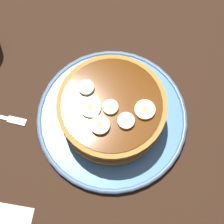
{
  "coord_description": "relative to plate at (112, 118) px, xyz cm",
  "views": [
    {
      "loc": [
        19.26,
        6.55,
        60.35
      ],
      "look_at": [
        0.0,
        0.0,
        4.0
      ],
      "focal_mm": 54.54,
      "sensor_mm": 36.0,
      "label": 1
    }
  ],
  "objects": [
    {
      "name": "pancake_stack",
      "position": [
        -0.03,
        -0.11,
        3.89
      ],
      "size": [
        19.25,
        19.15,
        6.86
      ],
      "color": "#AA5E38",
      "rests_on": "plate"
    },
    {
      "name": "ground_plane",
      "position": [
        0.0,
        0.0,
        -2.34
      ],
      "size": [
        140.0,
        140.0,
        3.0
      ],
      "primitive_type": "cube",
      "color": "black"
    },
    {
      "name": "banana_slice_2",
      "position": [
        -0.56,
        5.46,
        7.57
      ],
      "size": [
        3.42,
        3.42,
        0.89
      ],
      "color": "#EFE9BA",
      "rests_on": "pancake_stack"
    },
    {
      "name": "banana_slice_4",
      "position": [
        2.27,
        3.15,
        7.62
      ],
      "size": [
        2.8,
        2.8,
        0.98
      ],
      "color": "#FDE9BF",
      "rests_on": "pancake_stack"
    },
    {
      "name": "banana_slice_5",
      "position": [
        1.91,
        -3.09,
        7.49
      ],
      "size": [
        3.55,
        3.55,
        0.74
      ],
      "color": "#F6F2BE",
      "rests_on": "pancake_stack"
    },
    {
      "name": "banana_slice_0",
      "position": [
        0.83,
        0.26,
        7.58
      ],
      "size": [
        2.61,
        2.61,
        0.92
      ],
      "color": "#F9E3B8",
      "rests_on": "pancake_stack"
    },
    {
      "name": "banana_slice_1",
      "position": [
        4.31,
        -0.57,
        7.65
      ],
      "size": [
        3.18,
        3.18,
        1.05
      ],
      "color": "#FBE5B9",
      "rests_on": "pancake_stack"
    },
    {
      "name": "banana_slice_3",
      "position": [
        -1.19,
        -4.99,
        7.56
      ],
      "size": [
        2.73,
        2.73,
        0.87
      ],
      "color": "#FDF4C4",
      "rests_on": "pancake_stack"
    },
    {
      "name": "plate",
      "position": [
        0.0,
        0.0,
        0.0
      ],
      "size": [
        27.76,
        27.76,
        1.57
      ],
      "color": "#3F72B2",
      "rests_on": "ground_plane"
    }
  ]
}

